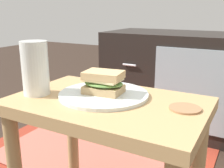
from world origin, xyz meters
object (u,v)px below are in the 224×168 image
plate (104,94)px  sandwich_front (104,82)px  tv_cabinet (185,81)px  coaster (185,108)px  beer_glass (35,69)px

plate → sandwich_front: size_ratio=2.13×
tv_cabinet → coaster: tv_cabinet is taller
tv_cabinet → beer_glass: beer_glass is taller
plate → tv_cabinet: bearing=88.5°
tv_cabinet → beer_glass: (-0.21, -1.00, 0.25)m
coaster → plate: bearing=-178.2°
sandwich_front → tv_cabinet: bearing=88.5°
plate → coaster: plate is taller
plate → coaster: size_ratio=3.23×
beer_glass → coaster: (0.43, 0.09, -0.08)m
beer_glass → plate: bearing=23.2°
beer_glass → coaster: bearing=11.7°
sandwich_front → plate: bearing=161.6°
tv_cabinet → plate: (-0.02, -0.92, 0.17)m
sandwich_front → beer_glass: (-0.19, -0.08, 0.04)m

